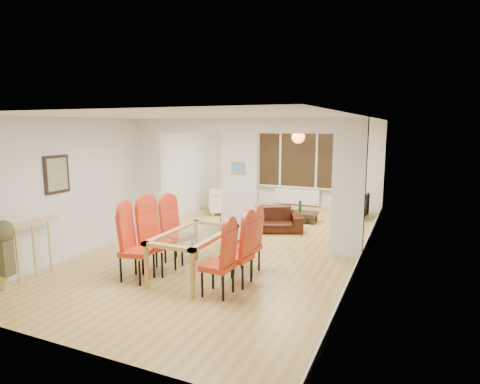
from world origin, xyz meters
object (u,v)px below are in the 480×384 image
Objects in this scene: sofa at (261,219)px; coffee_table at (295,216)px; dining_chair_rc at (247,243)px; person at (239,181)px; bowl at (291,210)px; dining_table at (195,255)px; television at (360,206)px; bottle at (300,206)px; armchair at (222,202)px; dining_chair_lc at (179,232)px; dining_chair_la at (137,246)px; dining_chair_ra at (218,261)px; dining_chair_rb at (237,252)px; dining_chair_lb at (158,239)px.

sofa is 1.35m from coffee_table.
person is at bearing 117.70° from dining_chair_rc.
sofa is 9.60× the size of bowl.
sofa is (-0.76, 2.69, -0.23)m from dining_chair_rc.
coffee_table is at bearing 84.64° from dining_table.
person reaches higher than television.
person is 1.63× the size of coffee_table.
bottle is at bearing 7.45° from coffee_table.
dining_table is 0.84× the size of sofa.
person is (-2.04, 4.29, 0.39)m from dining_chair_rc.
sofa is (-0.05, 3.20, -0.10)m from dining_table.
armchair is 2.48× the size of bottle.
dining_chair_lc is at bearing -103.48° from bowl.
dining_chair_lc is 4.08m from coffee_table.
coffee_table is (0.42, 4.46, -0.24)m from dining_table.
person reaches higher than coffee_table.
bowl is at bearing 58.63° from armchair.
armchair is 3.81× the size of bowl.
armchair is at bearing 89.52° from dining_chair_la.
armchair reaches higher than bottle.
dining_chair_lc is at bearing 72.16° from dining_chair_la.
dining_chair_ra is at bearing -4.30° from armchair.
dining_chair_rb is (1.52, 0.49, -0.03)m from dining_chair_la.
dining_chair_ra is 4.97m from bottle.
bottle is (1.18, 4.55, -0.17)m from dining_chair_lb.
dining_table reaches higher than armchair.
armchair reaches higher than sofa.
dining_chair_ra is 0.49m from dining_chair_rb.
dining_chair_lc is 4.11m from bottle.
dining_chair_ra is 1.00m from dining_chair_rc.
dining_chair_lb is 4.70m from bottle.
sofa is 2.15m from person.
dining_chair_lc is at bearing 159.24° from television.
bottle is (-0.23, 4.48, -0.12)m from dining_chair_rb.
dining_chair_lb is at bearing -16.67° from armchair.
dining_table is 1.54× the size of dining_chair_ra.
dining_chair_ra is at bearing -88.40° from bottle.
dining_table is 1.42× the size of dining_chair_la.
bowl is at bearing 89.60° from dining_chair_lc.
coffee_table is at bearing 59.00° from armchair.
dining_chair_lb is 1.39m from dining_chair_ra.
person is 5.95× the size of bottle.
sofa is at bearing 90.55° from dining_chair_lc.
sofa is at bearing 67.71° from dining_chair_la.
dining_chair_la is 1.60m from dining_chair_rb.
dining_chair_rc is 3.35× the size of bottle.
person is at bearing 169.02° from coffee_table.
armchair is (-1.09, 3.96, -0.20)m from dining_chair_lc.
bottle is at bearing 94.73° from dining_chair_rc.
bottle is (2.26, -0.02, 0.06)m from armchair.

